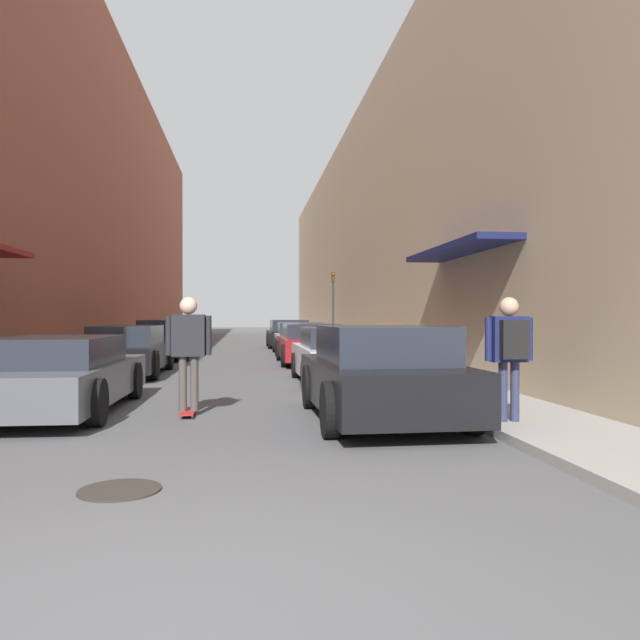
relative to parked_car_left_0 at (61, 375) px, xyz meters
The scene contains 18 objects.
ground 15.09m from the parked_car_left_0, 80.79° to the left, with size 120.17×120.17×0.00m, color #515154.
curb_strip_left 20.45m from the parked_car_left_0, 95.60° to the left, with size 1.80×54.62×0.12m.
curb_strip_right 21.47m from the parked_car_left_0, 71.46° to the left, with size 1.80×54.62×0.12m.
building_row_left 21.95m from the parked_car_left_0, 103.53° to the left, with size 4.90×54.62×14.45m.
building_row_right 23.04m from the parked_car_left_0, 64.45° to the left, with size 4.90×54.62×10.64m.
parked_car_left_0 is the anchor object (origin of this frame).
parked_car_left_1 6.21m from the parked_car_left_0, 90.96° to the left, with size 1.85×4.76×1.26m.
parked_car_left_2 12.46m from the parked_car_left_0, 89.83° to the left, with size 1.86×4.84×1.37m.
parked_car_left_3 17.87m from the parked_car_left_0, 89.92° to the left, with size 1.93×4.15×1.29m.
parked_car_right_0 4.99m from the parked_car_left_0, 15.55° to the right, with size 1.99×4.12×1.36m.
parked_car_right_1 6.14m from the parked_car_left_0, 36.42° to the left, with size 1.90×4.27×1.25m.
parked_car_right_2 10.65m from the parked_car_left_0, 62.71° to the left, with size 1.99×4.50×1.26m.
parked_car_right_3 15.29m from the parked_car_left_0, 71.00° to the left, with size 2.04×4.04×1.25m.
parked_car_right_4 20.19m from the parked_car_left_0, 75.98° to the left, with size 2.06×3.96×1.32m.
skateboarder 2.16m from the parked_car_left_0, 15.88° to the right, with size 0.69×0.78×1.79m.
manhole_cover 5.00m from the parked_car_left_0, 68.71° to the right, with size 0.70×0.70×0.02m.
traffic_light 19.15m from the parked_car_left_0, 69.16° to the left, with size 0.16×0.22×3.38m.
pedestrian 6.75m from the parked_car_left_0, 20.33° to the right, with size 0.65×0.36×1.63m.
Camera 1 is at (0.47, -3.17, 1.50)m, focal length 35.00 mm.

